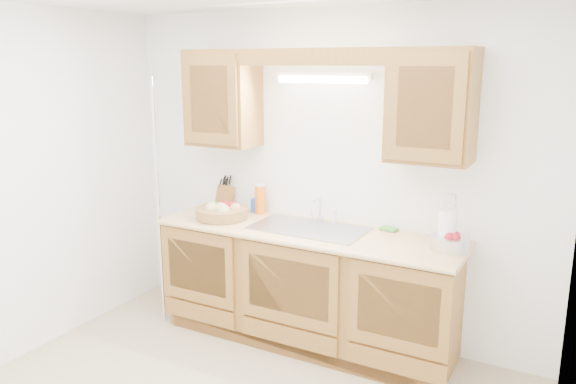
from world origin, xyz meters
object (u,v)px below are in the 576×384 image
Objects in this scene: fruit_basket at (222,211)px; apple_bowl at (450,242)px; knife_block at (225,196)px; paper_towel at (447,230)px.

apple_bowl is at bearing 2.35° from fruit_basket.
paper_towel reaches higher than knife_block.
paper_towel reaches higher than fruit_basket.
knife_block is 0.89× the size of apple_bowl.
fruit_basket is 1.74m from paper_towel.
knife_block is 1.94m from apple_bowl.
fruit_basket is 0.33m from knife_block.
fruit_basket is 1.37× the size of paper_towel.
paper_towel is at bearing 139.63° from apple_bowl.
fruit_basket is 1.76m from apple_bowl.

